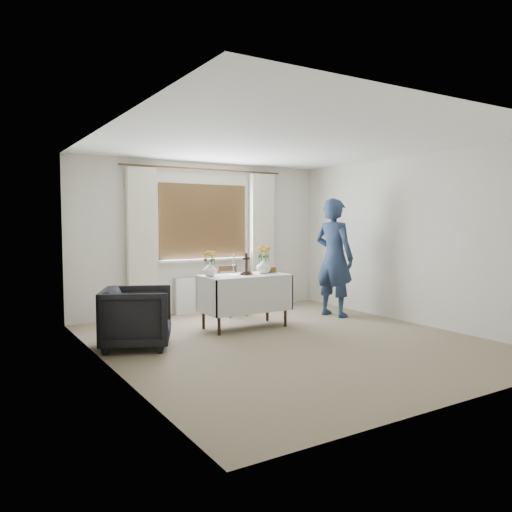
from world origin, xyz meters
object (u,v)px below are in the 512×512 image
Objects in this scene: altar_table at (245,301)px; wooden_chair at (233,291)px; armchair at (137,317)px; wooden_cross at (246,264)px; flower_vase_right at (264,266)px; flower_vase_left at (210,269)px; person at (334,258)px.

altar_table is 1.52× the size of wooden_chair.
wooden_cross is at bearing -56.34° from armchair.
flower_vase_left is at bearing 175.58° from flower_vase_right.
wooden_cross reaches higher than wooden_chair.
person is at bearing -1.51° from flower_vase_left.
person is 6.03× the size of wooden_cross.
armchair is 1.32m from flower_vase_left.
person is at bearing 0.33° from flower_vase_right.
person is (1.37, -0.87, 0.54)m from wooden_chair.
flower_vase_left is (-0.53, 0.09, -0.06)m from wooden_cross.
wooden_cross is (-1.65, -0.03, -0.03)m from person.
wooden_cross is (1.70, 0.28, 0.55)m from armchair.
wooden_chair is 1.24m from flower_vase_left.
altar_table is 5.72× the size of flower_vase_right.
wooden_cross reaches higher than flower_vase_right.
flower_vase_right is (2.01, 0.31, 0.50)m from armchair.
wooden_chair is at bearing 44.86° from flower_vase_left.
wooden_cross is 0.54m from flower_vase_left.
wooden_cross reaches higher than armchair.
flower_vase_left is (-0.82, -0.81, 0.45)m from wooden_chair.
altar_table is 0.66× the size of person.
wooden_chair is 1.71m from person.
person reaches higher than altar_table.
wooden_cross is at bearing 77.63° from person.
altar_table is 0.94m from wooden_chair.
flower_vase_right is (-1.34, -0.01, -0.07)m from person.
flower_vase_right is at bearing -4.42° from flower_vase_left.
armchair is 3.74× the size of flower_vase_right.
altar_table is at bearing -8.44° from flower_vase_left.
flower_vase_right is (0.03, -0.88, 0.46)m from wooden_chair.
armchair is 3.41m from person.
armchair is (-1.98, -1.18, -0.04)m from wooden_chair.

